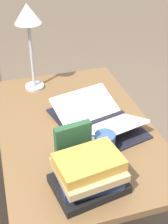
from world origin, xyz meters
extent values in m
plane|color=brown|center=(0.00, 0.00, 0.00)|extent=(12.00, 12.00, 0.00)
cube|color=brown|center=(0.00, 0.00, 0.73)|extent=(1.16, 0.76, 0.03)
cube|color=brown|center=(0.53, -0.33, 0.36)|extent=(0.06, 0.06, 0.71)
cube|color=brown|center=(0.53, 0.33, 0.36)|extent=(0.06, 0.06, 0.71)
cube|color=black|center=(-0.02, -0.11, 0.76)|extent=(0.10, 0.33, 0.02)
cube|color=black|center=(-0.14, -0.14, 0.75)|extent=(0.30, 0.39, 0.01)
cube|color=black|center=(0.11, -0.08, 0.75)|extent=(0.30, 0.39, 0.01)
cube|color=white|center=(-0.12, -0.13, 0.79)|extent=(0.27, 0.37, 0.09)
cube|color=white|center=(0.09, -0.08, 0.79)|extent=(0.27, 0.37, 0.09)
cube|color=black|center=(-0.41, 0.06, 0.77)|extent=(0.25, 0.31, 0.04)
cube|color=#1E284C|center=(-0.41, 0.06, 0.81)|extent=(0.18, 0.23, 0.04)
cube|color=tan|center=(-0.41, 0.06, 0.84)|extent=(0.24, 0.27, 0.03)
cube|color=#BC8933|center=(-0.41, 0.06, 0.88)|extent=(0.20, 0.26, 0.04)
cube|color=#234C2D|center=(-0.26, 0.08, 0.85)|extent=(0.05, 0.16, 0.20)
cylinder|color=#ADADB2|center=(0.44, 0.13, 0.76)|extent=(0.11, 0.11, 0.02)
cylinder|color=#ADADB2|center=(0.44, 0.13, 0.95)|extent=(0.02, 0.02, 0.38)
cone|color=silver|center=(0.44, 0.13, 1.20)|extent=(0.15, 0.15, 0.10)
cylinder|color=#335184|center=(-0.23, -0.07, 0.80)|extent=(0.09, 0.09, 0.10)
torus|color=#335184|center=(-0.20, -0.04, 0.80)|extent=(0.04, 0.05, 0.05)
camera|label=1|loc=(-1.22, 0.32, 1.69)|focal=50.00mm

